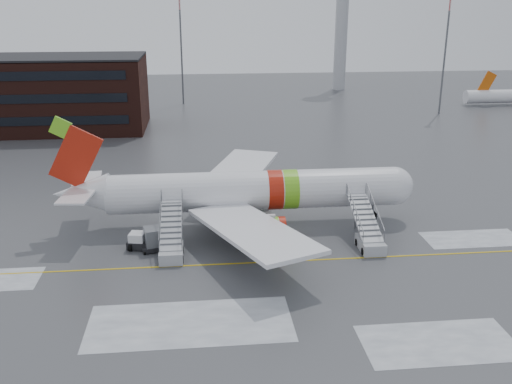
{
  "coord_description": "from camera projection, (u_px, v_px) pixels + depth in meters",
  "views": [
    {
      "loc": [
        -5.02,
        -44.43,
        21.01
      ],
      "look_at": [
        0.16,
        5.8,
        4.0
      ],
      "focal_mm": 40.0,
      "sensor_mm": 36.0,
      "label": 1
    }
  ],
  "objects": [
    {
      "name": "uld_container",
      "position": [
        155.0,
        239.0,
        50.36
      ],
      "size": [
        2.87,
        2.38,
        2.05
      ],
      "color": "black",
      "rests_on": "ground"
    },
    {
      "name": "airliner",
      "position": [
        244.0,
        191.0,
        55.26
      ],
      "size": [
        35.03,
        32.97,
        11.18
      ],
      "color": "white",
      "rests_on": "ground"
    },
    {
      "name": "light_mast_far_ne",
      "position": [
        446.0,
        41.0,
        107.19
      ],
      "size": [
        1.2,
        1.2,
        24.25
      ],
      "color": "#595B60",
      "rests_on": "ground"
    },
    {
      "name": "control_tower",
      "position": [
        342.0,
        10.0,
        135.56
      ],
      "size": [
        6.4,
        6.4,
        30.0
      ],
      "color": "#B2B5BA",
      "rests_on": "ground"
    },
    {
      "name": "airstair_fwd",
      "position": [
        368.0,
        236.0,
        50.88
      ],
      "size": [
        2.05,
        7.7,
        3.48
      ],
      "color": "#ADB0B5",
      "rests_on": "ground"
    },
    {
      "name": "ground",
      "position": [
        261.0,
        257.0,
        49.08
      ],
      "size": [
        260.0,
        260.0,
        0.0
      ],
      "primitive_type": "plane",
      "color": "#494C4F",
      "rests_on": "ground"
    },
    {
      "name": "light_mast_far_n",
      "position": [
        181.0,
        37.0,
        117.41
      ],
      "size": [
        1.2,
        1.2,
        24.25
      ],
      "color": "#595B60",
      "rests_on": "ground"
    },
    {
      "name": "airstair_aft",
      "position": [
        171.0,
        244.0,
        49.18
      ],
      "size": [
        2.05,
        7.7,
        3.48
      ],
      "color": "#A6A8AD",
      "rests_on": "ground"
    },
    {
      "name": "pushback_tug",
      "position": [
        141.0,
        242.0,
        50.62
      ],
      "size": [
        2.85,
        2.36,
        1.5
      ],
      "color": "black",
      "rests_on": "ground"
    }
  ]
}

